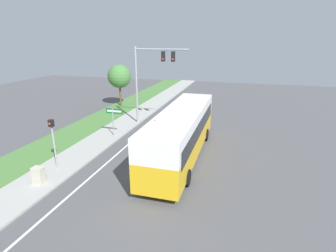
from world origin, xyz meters
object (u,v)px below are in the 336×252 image
(bus, at_px, (182,130))
(pedestrian_signal, at_px, (53,137))
(street_sign, at_px, (114,116))
(signal_gantry, at_px, (150,72))
(utility_cabinet, at_px, (39,175))

(bus, bearing_deg, pedestrian_signal, -150.33)
(street_sign, bearing_deg, bus, -20.81)
(pedestrian_signal, bearing_deg, signal_gantry, 76.55)
(bus, height_order, utility_cabinet, bus)
(pedestrian_signal, bearing_deg, street_sign, 83.60)
(signal_gantry, bearing_deg, utility_cabinet, -100.11)
(bus, distance_m, street_sign, 7.00)
(bus, xyz_separation_m, signal_gantry, (-4.70, 6.66, 3.19))
(street_sign, bearing_deg, utility_cabinet, -92.87)
(pedestrian_signal, distance_m, street_sign, 6.69)
(bus, distance_m, signal_gantry, 8.75)
(signal_gantry, relative_size, street_sign, 2.91)
(pedestrian_signal, distance_m, utility_cabinet, 2.55)
(signal_gantry, relative_size, utility_cabinet, 7.37)
(signal_gantry, bearing_deg, bus, -54.77)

